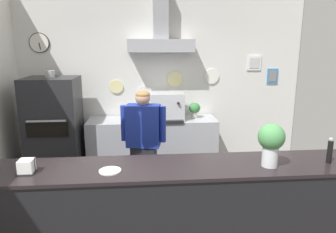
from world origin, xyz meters
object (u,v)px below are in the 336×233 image
at_px(shop_worker, 144,148).
at_px(napkin_holder, 26,167).
at_px(pizza_oven, 55,132).
at_px(potted_oregano, 194,109).
at_px(potted_rosemary, 146,112).
at_px(basil_vase, 271,142).
at_px(pepper_grinder, 330,150).
at_px(condiment_plate, 110,171).
at_px(espresso_machine, 167,106).

bearing_deg(shop_worker, napkin_holder, 64.57).
bearing_deg(pizza_oven, potted_oregano, 6.63).
relative_size(potted_rosemary, basil_vase, 0.56).
height_order(shop_worker, pepper_grinder, shop_worker).
distance_m(potted_oregano, napkin_holder, 3.01).
xyz_separation_m(pizza_oven, condiment_plate, (1.04, -2.20, 0.26)).
relative_size(basil_vase, pepper_grinder, 1.60).
xyz_separation_m(espresso_machine, condiment_plate, (-0.67, -2.38, -0.07)).
xyz_separation_m(pizza_oven, shop_worker, (1.33, -0.90, 0.01)).
xyz_separation_m(potted_oregano, napkin_holder, (-1.80, -2.41, 0.04)).
bearing_deg(shop_worker, basil_vase, 141.56).
distance_m(napkin_holder, pepper_grinder, 2.59).
height_order(pizza_oven, shop_worker, pizza_oven).
bearing_deg(shop_worker, espresso_machine, -97.55).
xyz_separation_m(shop_worker, condiment_plate, (-0.29, -1.29, 0.25)).
height_order(espresso_machine, pepper_grinder, espresso_machine).
bearing_deg(napkin_holder, potted_rosemary, 66.80).
relative_size(espresso_machine, napkin_holder, 3.66).
bearing_deg(pizza_oven, pepper_grinder, -36.25).
xyz_separation_m(potted_oregano, pepper_grinder, (0.79, -2.42, 0.10)).
relative_size(potted_oregano, potted_rosemary, 1.19).
distance_m(condiment_plate, basil_vase, 1.37).
relative_size(pizza_oven, basil_vase, 4.63).
bearing_deg(napkin_holder, pizza_oven, 99.59).
relative_size(basil_vase, napkin_holder, 2.64).
xyz_separation_m(potted_rosemary, condiment_plate, (-0.34, -2.41, 0.02)).
distance_m(pizza_oven, potted_oregano, 2.20).
bearing_deg(potted_rosemary, shop_worker, -92.91).
height_order(espresso_machine, condiment_plate, espresso_machine).
xyz_separation_m(potted_oregano, potted_rosemary, (-0.79, -0.04, -0.03)).
relative_size(shop_worker, condiment_plate, 8.47).
xyz_separation_m(shop_worker, basil_vase, (1.07, -1.29, 0.45)).
height_order(basil_vase, napkin_holder, basil_vase).
bearing_deg(shop_worker, condiment_plate, 89.40).
xyz_separation_m(pizza_oven, napkin_holder, (0.37, -2.16, 0.30)).
bearing_deg(potted_oregano, napkin_holder, -126.74).
bearing_deg(condiment_plate, pepper_grinder, 0.88).
xyz_separation_m(potted_rosemary, napkin_holder, (-1.02, -2.37, 0.07)).
height_order(shop_worker, napkin_holder, shop_worker).
bearing_deg(espresso_machine, condiment_plate, -105.71).
relative_size(pizza_oven, potted_oregano, 7.00).
relative_size(condiment_plate, napkin_holder, 1.29).
relative_size(potted_oregano, condiment_plate, 1.35).
xyz_separation_m(condiment_plate, basil_vase, (1.36, 0.00, 0.21)).
bearing_deg(potted_oregano, condiment_plate, -114.75).
bearing_deg(condiment_plate, napkin_holder, 177.21).
height_order(espresso_machine, potted_rosemary, espresso_machine).
bearing_deg(condiment_plate, potted_rosemary, 81.90).
bearing_deg(basil_vase, pizza_oven, 137.55).
distance_m(pizza_oven, basil_vase, 3.28).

